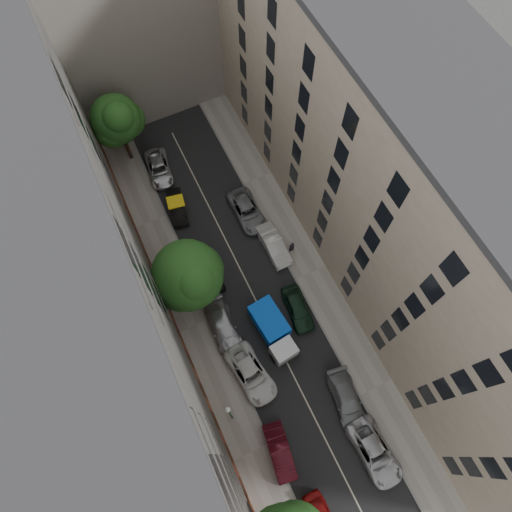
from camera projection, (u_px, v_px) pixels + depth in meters
ground at (255, 298)px, 39.71m from camera, size 120.00×120.00×0.00m
road_surface at (255, 298)px, 39.70m from camera, size 8.00×44.00×0.02m
sidewalk_left at (196, 325)px, 38.69m from camera, size 3.00×44.00×0.15m
sidewalk_right at (310, 273)px, 40.59m from camera, size 3.00×44.00×0.15m
building_left at (97, 320)px, 28.65m from camera, size 8.00×44.00×20.00m
building_right at (394, 191)px, 32.45m from camera, size 8.00×44.00×20.00m
building_endcap at (123, 4)px, 41.58m from camera, size 18.00×12.00×18.00m
tarp_truck at (273, 330)px, 37.24m from camera, size 2.52×5.37×2.40m
car_left_1 at (280, 452)px, 34.12m from camera, size 2.11×4.51×1.43m
car_left_2 at (251, 374)px, 36.40m from camera, size 3.06×5.52×1.46m
car_left_3 at (223, 326)px, 37.96m from camera, size 2.30×5.18×1.48m
car_left_4 at (209, 276)px, 39.86m from camera, size 1.90×3.94×1.30m
car_left_5 at (177, 207)px, 42.60m from camera, size 2.03×4.17×1.31m
car_left_6 at (159, 168)px, 44.34m from camera, size 2.78×4.97×1.31m
car_right_0 at (375, 452)px, 34.10m from camera, size 2.57×5.34×1.47m
car_right_1 at (346, 399)px, 35.64m from camera, size 2.72×5.14×1.42m
car_right_2 at (298, 308)px, 38.56m from camera, size 2.25×4.57×1.50m
car_right_3 at (274, 245)px, 40.94m from camera, size 1.66×4.58×1.50m
car_right_4 at (247, 211)px, 42.39m from camera, size 2.35×5.05×1.40m
tree_mid at (189, 277)px, 35.13m from camera, size 5.83×5.64×7.85m
tree_far at (118, 121)px, 40.47m from camera, size 4.85×4.50×8.06m
lamp_post at (230, 413)px, 31.81m from camera, size 0.36×0.36×6.82m
pedestrian at (292, 247)px, 40.65m from camera, size 0.60×0.41×1.58m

